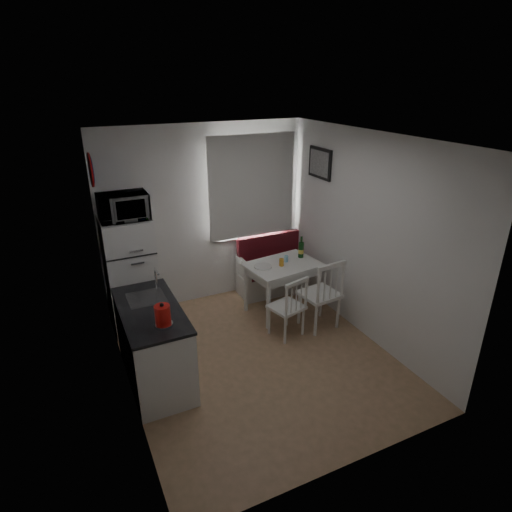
{
  "coord_description": "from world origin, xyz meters",
  "views": [
    {
      "loc": [
        -1.87,
        -3.89,
        3.17
      ],
      "look_at": [
        0.21,
        0.5,
        1.11
      ],
      "focal_mm": 30.0,
      "sensor_mm": 36.0,
      "label": 1
    }
  ],
  "objects_px": {
    "dining_table": "(283,269)",
    "chair_right": "(324,288)",
    "kitchen_counter": "(153,344)",
    "bench": "(277,272)",
    "fridge": "(131,274)",
    "microwave": "(123,207)",
    "wine_bottle": "(301,247)",
    "kettle": "(163,315)",
    "chair_left": "(290,302)"
  },
  "relations": [
    {
      "from": "bench",
      "to": "fridge",
      "type": "xyz_separation_m",
      "value": [
        -2.23,
        -0.11,
        0.47
      ]
    },
    {
      "from": "fridge",
      "to": "dining_table",
      "type": "bearing_deg",
      "value": -14.86
    },
    {
      "from": "bench",
      "to": "microwave",
      "type": "bearing_deg",
      "value": -175.93
    },
    {
      "from": "bench",
      "to": "microwave",
      "type": "distance_m",
      "value": 2.64
    },
    {
      "from": "kitchen_counter",
      "to": "chair_right",
      "type": "bearing_deg",
      "value": 1.13
    },
    {
      "from": "dining_table",
      "to": "fridge",
      "type": "height_order",
      "value": "fridge"
    },
    {
      "from": "kitchen_counter",
      "to": "bench",
      "type": "xyz_separation_m",
      "value": [
        2.25,
        1.35,
        -0.16
      ]
    },
    {
      "from": "kitchen_counter",
      "to": "microwave",
      "type": "relative_size",
      "value": 2.24
    },
    {
      "from": "bench",
      "to": "chair_left",
      "type": "height_order",
      "value": "bench"
    },
    {
      "from": "kitchen_counter",
      "to": "fridge",
      "type": "xyz_separation_m",
      "value": [
        0.02,
        1.24,
        0.31
      ]
    },
    {
      "from": "fridge",
      "to": "kettle",
      "type": "bearing_deg",
      "value": -88.96
    },
    {
      "from": "bench",
      "to": "microwave",
      "type": "height_order",
      "value": "microwave"
    },
    {
      "from": "chair_left",
      "to": "wine_bottle",
      "type": "bearing_deg",
      "value": 36.94
    },
    {
      "from": "fridge",
      "to": "kitchen_counter",
      "type": "bearing_deg",
      "value": -90.9
    },
    {
      "from": "bench",
      "to": "chair_right",
      "type": "relative_size",
      "value": 2.33
    },
    {
      "from": "kettle",
      "to": "wine_bottle",
      "type": "height_order",
      "value": "kettle"
    },
    {
      "from": "fridge",
      "to": "kettle",
      "type": "distance_m",
      "value": 1.67
    },
    {
      "from": "kettle",
      "to": "wine_bottle",
      "type": "xyz_separation_m",
      "value": [
        2.31,
        1.23,
        -0.12
      ]
    },
    {
      "from": "kitchen_counter",
      "to": "chair_right",
      "type": "xyz_separation_m",
      "value": [
        2.25,
        0.04,
        0.16
      ]
    },
    {
      "from": "dining_table",
      "to": "fridge",
      "type": "distance_m",
      "value": 2.06
    },
    {
      "from": "bench",
      "to": "fridge",
      "type": "relative_size",
      "value": 0.82
    },
    {
      "from": "bench",
      "to": "chair_right",
      "type": "xyz_separation_m",
      "value": [
        0.0,
        -1.31,
        0.32
      ]
    },
    {
      "from": "kitchen_counter",
      "to": "chair_right",
      "type": "height_order",
      "value": "kitchen_counter"
    },
    {
      "from": "chair_right",
      "to": "microwave",
      "type": "distance_m",
      "value": 2.73
    },
    {
      "from": "kettle",
      "to": "chair_left",
      "type": "bearing_deg",
      "value": 15.38
    },
    {
      "from": "kitchen_counter",
      "to": "dining_table",
      "type": "xyz_separation_m",
      "value": [
        2.0,
        0.72,
        0.2
      ]
    },
    {
      "from": "bench",
      "to": "fridge",
      "type": "height_order",
      "value": "fridge"
    },
    {
      "from": "kitchen_counter",
      "to": "microwave",
      "type": "distance_m",
      "value": 1.72
    },
    {
      "from": "fridge",
      "to": "wine_bottle",
      "type": "distance_m",
      "value": 2.38
    },
    {
      "from": "bench",
      "to": "wine_bottle",
      "type": "distance_m",
      "value": 0.81
    },
    {
      "from": "dining_table",
      "to": "fridge",
      "type": "xyz_separation_m",
      "value": [
        -1.99,
        0.53,
        0.11
      ]
    },
    {
      "from": "chair_left",
      "to": "kettle",
      "type": "distance_m",
      "value": 1.84
    },
    {
      "from": "kitchen_counter",
      "to": "bench",
      "type": "bearing_deg",
      "value": 30.98
    },
    {
      "from": "kitchen_counter",
      "to": "fridge",
      "type": "relative_size",
      "value": 0.86
    },
    {
      "from": "kitchen_counter",
      "to": "wine_bottle",
      "type": "bearing_deg",
      "value": 19.15
    },
    {
      "from": "kitchen_counter",
      "to": "microwave",
      "type": "height_order",
      "value": "microwave"
    },
    {
      "from": "kitchen_counter",
      "to": "chair_right",
      "type": "relative_size",
      "value": 2.46
    },
    {
      "from": "kitchen_counter",
      "to": "chair_right",
      "type": "distance_m",
      "value": 2.26
    },
    {
      "from": "chair_right",
      "to": "microwave",
      "type": "xyz_separation_m",
      "value": [
        -2.24,
        1.15,
        1.08
      ]
    },
    {
      "from": "dining_table",
      "to": "chair_right",
      "type": "bearing_deg",
      "value": -76.93
    },
    {
      "from": "dining_table",
      "to": "microwave",
      "type": "height_order",
      "value": "microwave"
    },
    {
      "from": "fridge",
      "to": "microwave",
      "type": "distance_m",
      "value": 0.93
    },
    {
      "from": "fridge",
      "to": "chair_left",
      "type": "bearing_deg",
      "value": -34.32
    },
    {
      "from": "kettle",
      "to": "chair_right",
      "type": "bearing_deg",
      "value": 11.62
    },
    {
      "from": "dining_table",
      "to": "chair_right",
      "type": "distance_m",
      "value": 0.72
    },
    {
      "from": "microwave",
      "to": "wine_bottle",
      "type": "distance_m",
      "value": 2.49
    },
    {
      "from": "kitchen_counter",
      "to": "kettle",
      "type": "relative_size",
      "value": 5.36
    },
    {
      "from": "dining_table",
      "to": "kettle",
      "type": "xyz_separation_m",
      "value": [
        -1.96,
        -1.13,
        0.36
      ]
    },
    {
      "from": "kettle",
      "to": "microwave",
      "type": "bearing_deg",
      "value": 91.07
    },
    {
      "from": "chair_left",
      "to": "wine_bottle",
      "type": "distance_m",
      "value": 1.04
    }
  ]
}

